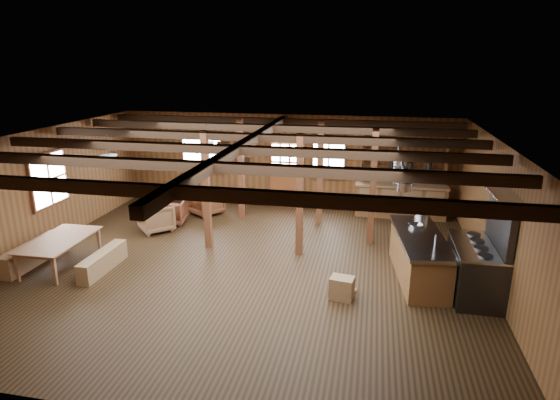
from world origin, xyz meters
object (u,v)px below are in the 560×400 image
at_px(dining_table, 62,253).
at_px(armchair_c, 156,217).
at_px(commercial_range, 479,262).
at_px(armchair_a, 172,212).
at_px(armchair_b, 206,201).
at_px(kitchen_island, 419,256).

xyz_separation_m(dining_table, armchair_c, (1.00, 2.48, 0.05)).
distance_m(dining_table, armchair_c, 2.67).
distance_m(commercial_range, dining_table, 8.56).
xyz_separation_m(commercial_range, armchair_c, (-7.54, 2.03, -0.31)).
xyz_separation_m(dining_table, armchair_a, (1.16, 3.09, 0.01)).
height_order(commercial_range, dining_table, commercial_range).
bearing_deg(commercial_range, dining_table, -176.97).
relative_size(armchair_a, armchair_b, 0.86).
bearing_deg(dining_table, commercial_range, -88.64).
bearing_deg(commercial_range, armchair_a, 160.34).
relative_size(armchair_b, armchair_c, 1.05).
distance_m(dining_table, armchair_a, 3.30).
distance_m(armchair_b, armchair_c, 1.78).
distance_m(kitchen_island, armchair_a, 6.69).
xyz_separation_m(commercial_range, armchair_b, (-6.76, 3.62, -0.29)).
bearing_deg(armchair_c, kitchen_island, -146.81).
bearing_deg(armchair_b, dining_table, 99.77).
xyz_separation_m(armchair_b, armchair_c, (-0.79, -1.59, -0.02)).
distance_m(armchair_a, armchair_c, 0.63).
bearing_deg(commercial_range, armchair_b, 151.83).
bearing_deg(armchair_a, kitchen_island, 152.02).
xyz_separation_m(armchair_a, armchair_c, (-0.16, -0.61, 0.04)).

